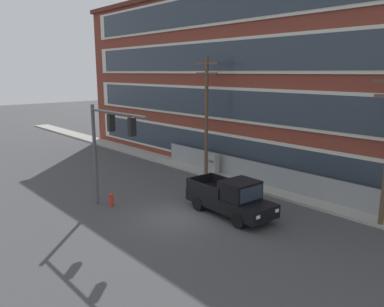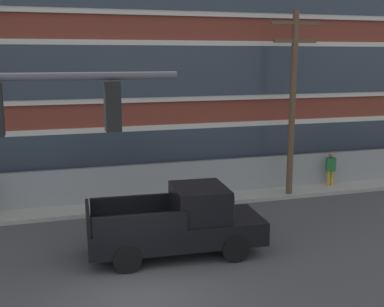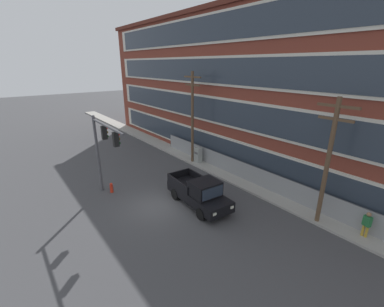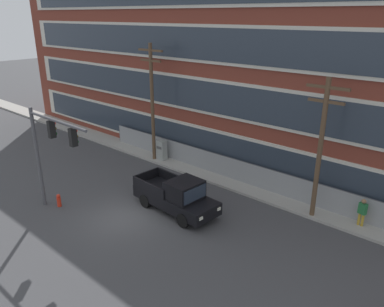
{
  "view_description": "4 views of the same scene",
  "coord_description": "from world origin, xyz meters",
  "views": [
    {
      "loc": [
        14.57,
        -11.87,
        7.63
      ],
      "look_at": [
        -2.42,
        3.29,
        2.65
      ],
      "focal_mm": 35.0,
      "sensor_mm": 36.0,
      "label": 1
    },
    {
      "loc": [
        -1.91,
        -10.84,
        5.92
      ],
      "look_at": [
        2.32,
        3.28,
        2.93
      ],
      "focal_mm": 45.0,
      "sensor_mm": 36.0,
      "label": 2
    },
    {
      "loc": [
        13.83,
        -7.48,
        9.34
      ],
      "look_at": [
        0.35,
        2.86,
        3.38
      ],
      "focal_mm": 24.0,
      "sensor_mm": 36.0,
      "label": 3
    },
    {
      "loc": [
        14.79,
        -11.12,
        10.57
      ],
      "look_at": [
        0.5,
        5.11,
        2.5
      ],
      "focal_mm": 35.0,
      "sensor_mm": 36.0,
      "label": 4
    }
  ],
  "objects": [
    {
      "name": "utility_pole_midblock",
      "position": [
        7.74,
        6.94,
        4.26
      ],
      "size": [
        2.2,
        0.26,
        7.72
      ],
      "color": "brown",
      "rests_on": "ground"
    },
    {
      "name": "traffic_signal_mast",
      "position": [
        -3.26,
        -2.07,
        4.16
      ],
      "size": [
        5.3,
        0.43,
        5.87
      ],
      "color": "#4C4C51",
      "rests_on": "ground"
    },
    {
      "name": "electrical_cabinet",
      "position": [
        -4.55,
        7.36,
        0.83
      ],
      "size": [
        0.72,
        0.53,
        1.65
      ],
      "color": "#939993",
      "rests_on": "ground"
    },
    {
      "name": "pickup_truck_black",
      "position": [
        1.71,
        2.47,
        0.97
      ],
      "size": [
        5.39,
        2.31,
        2.08
      ],
      "color": "black",
      "rests_on": "ground"
    },
    {
      "name": "ground_plane",
      "position": [
        0.0,
        0.0,
        0.0
      ],
      "size": [
        160.0,
        160.0,
        0.0
      ],
      "primitive_type": "plane",
      "color": "#424244"
    },
    {
      "name": "chain_link_fence",
      "position": [
        4.34,
        7.96,
        0.83
      ],
      "size": [
        29.45,
        0.06,
        1.63
      ],
      "color": "gray",
      "rests_on": "ground"
    },
    {
      "name": "fire_hydrant",
      "position": [
        -3.91,
        -1.64,
        0.38
      ],
      "size": [
        0.24,
        0.24,
        0.78
      ],
      "color": "red",
      "rests_on": "ground"
    },
    {
      "name": "brick_mill_building",
      "position": [
        -3.57,
        14.31,
        7.07
      ],
      "size": [
        41.91,
        12.2,
        14.12
      ],
      "color": "brown",
      "rests_on": "ground"
    },
    {
      "name": "sidewalk_building_side",
      "position": [
        0.0,
        7.57,
        0.08
      ],
      "size": [
        80.0,
        1.88,
        0.16
      ],
      "primitive_type": "cube",
      "color": "#9E9B93",
      "rests_on": "ground"
    },
    {
      "name": "utility_pole_near_corner",
      "position": [
        -5.08,
        7.07,
        4.81
      ],
      "size": [
        2.35,
        0.26,
        8.72
      ],
      "color": "brown",
      "rests_on": "ground"
    },
    {
      "name": "pedestrian_near_cabinet",
      "position": [
        10.12,
        7.54,
        0.97
      ],
      "size": [
        0.45,
        0.35,
        1.69
      ],
      "color": "#B7932D",
      "rests_on": "ground"
    }
  ]
}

